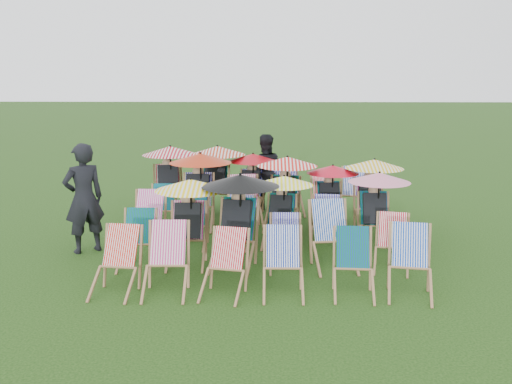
{
  "coord_description": "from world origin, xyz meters",
  "views": [
    {
      "loc": [
        0.11,
        -9.73,
        3.03
      ],
      "look_at": [
        -0.13,
        0.36,
        0.9
      ],
      "focal_mm": 40.0,
      "sensor_mm": 36.0,
      "label": 1
    }
  ],
  "objects_px": {
    "person_rear": "(264,172)",
    "person_left": "(84,198)",
    "deckchair_5": "(410,263)",
    "deckchair_29": "(354,192)",
    "deckchair_0": "(116,262)"
  },
  "relations": [
    {
      "from": "deckchair_29",
      "to": "person_rear",
      "type": "height_order",
      "value": "person_rear"
    },
    {
      "from": "deckchair_0",
      "to": "deckchair_5",
      "type": "distance_m",
      "value": 4.07
    },
    {
      "from": "deckchair_0",
      "to": "person_rear",
      "type": "distance_m",
      "value": 5.52
    },
    {
      "from": "deckchair_29",
      "to": "person_rear",
      "type": "distance_m",
      "value": 2.04
    },
    {
      "from": "person_rear",
      "to": "person_left",
      "type": "bearing_deg",
      "value": 38.14
    },
    {
      "from": "deckchair_0",
      "to": "person_rear",
      "type": "xyz_separation_m",
      "value": [
        2.01,
        5.13,
        0.39
      ]
    },
    {
      "from": "person_rear",
      "to": "deckchair_5",
      "type": "bearing_deg",
      "value": 102.62
    },
    {
      "from": "deckchair_29",
      "to": "deckchair_0",
      "type": "bearing_deg",
      "value": -121.04
    },
    {
      "from": "deckchair_5",
      "to": "deckchair_29",
      "type": "xyz_separation_m",
      "value": [
        -0.11,
        4.59,
        0.03
      ]
    },
    {
      "from": "person_left",
      "to": "person_rear",
      "type": "relative_size",
      "value": 1.12
    },
    {
      "from": "deckchair_29",
      "to": "person_rear",
      "type": "bearing_deg",
      "value": 174.73
    },
    {
      "from": "deckchair_0",
      "to": "person_left",
      "type": "bearing_deg",
      "value": 125.35
    },
    {
      "from": "deckchair_5",
      "to": "person_rear",
      "type": "relative_size",
      "value": 0.57
    },
    {
      "from": "deckchair_5",
      "to": "deckchair_29",
      "type": "height_order",
      "value": "deckchair_29"
    },
    {
      "from": "person_left",
      "to": "person_rear",
      "type": "xyz_separation_m",
      "value": [
        3.02,
        3.29,
        -0.1
      ]
    }
  ]
}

